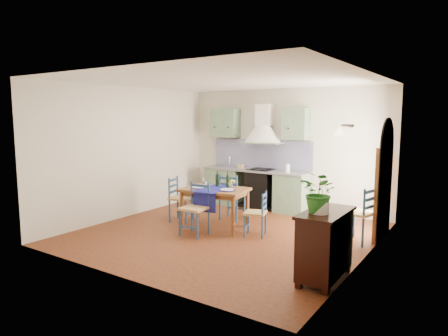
{
  "coord_description": "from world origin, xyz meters",
  "views": [
    {
      "loc": [
        3.98,
        -6.04,
        2.17
      ],
      "look_at": [
        -0.24,
        0.3,
        1.18
      ],
      "focal_mm": 32.0,
      "sensor_mm": 36.0,
      "label": 1
    }
  ],
  "objects_px": {
    "chair_near": "(195,208)",
    "sideboard": "(325,242)",
    "potted_plant": "(320,192)",
    "dining_table": "(215,193)"
  },
  "relations": [
    {
      "from": "chair_near",
      "to": "potted_plant",
      "type": "bearing_deg",
      "value": -17.14
    },
    {
      "from": "chair_near",
      "to": "potted_plant",
      "type": "height_order",
      "value": "potted_plant"
    },
    {
      "from": "sideboard",
      "to": "potted_plant",
      "type": "distance_m",
      "value": 0.72
    },
    {
      "from": "chair_near",
      "to": "potted_plant",
      "type": "relative_size",
      "value": 1.76
    },
    {
      "from": "potted_plant",
      "to": "dining_table",
      "type": "bearing_deg",
      "value": 152.12
    },
    {
      "from": "potted_plant",
      "to": "chair_near",
      "type": "bearing_deg",
      "value": 162.86
    },
    {
      "from": "chair_near",
      "to": "potted_plant",
      "type": "xyz_separation_m",
      "value": [
        2.65,
        -0.82,
        0.71
      ]
    },
    {
      "from": "chair_near",
      "to": "sideboard",
      "type": "distance_m",
      "value": 2.76
    },
    {
      "from": "dining_table",
      "to": "chair_near",
      "type": "height_order",
      "value": "dining_table"
    },
    {
      "from": "dining_table",
      "to": "sideboard",
      "type": "relative_size",
      "value": 1.27
    }
  ]
}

